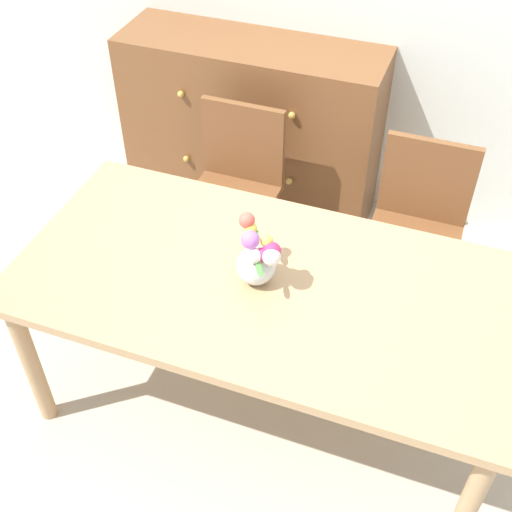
{
  "coord_description": "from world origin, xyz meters",
  "views": [
    {
      "loc": [
        0.55,
        -1.62,
        2.48
      ],
      "look_at": [
        -0.04,
        -0.01,
        0.88
      ],
      "focal_mm": 46.22,
      "sensor_mm": 36.0,
      "label": 1
    }
  ],
  "objects_px": {
    "dining_table": "(267,295)",
    "flower_vase": "(257,258)",
    "chair_left": "(236,182)",
    "chair_right": "(417,223)",
    "dresser": "(252,129)"
  },
  "relations": [
    {
      "from": "dining_table",
      "to": "flower_vase",
      "type": "relative_size",
      "value": 7.63
    },
    {
      "from": "flower_vase",
      "to": "chair_left",
      "type": "bearing_deg",
      "value": 116.68
    },
    {
      "from": "chair_left",
      "to": "flower_vase",
      "type": "distance_m",
      "value": 0.99
    },
    {
      "from": "dining_table",
      "to": "flower_vase",
      "type": "distance_m",
      "value": 0.2
    },
    {
      "from": "dining_table",
      "to": "chair_left",
      "type": "height_order",
      "value": "chair_left"
    },
    {
      "from": "chair_right",
      "to": "dresser",
      "type": "xyz_separation_m",
      "value": [
        -1.01,
        0.51,
        -0.02
      ]
    },
    {
      "from": "dining_table",
      "to": "dresser",
      "type": "xyz_separation_m",
      "value": [
        -0.56,
        1.33,
        -0.17
      ]
    },
    {
      "from": "dresser",
      "to": "dining_table",
      "type": "bearing_deg",
      "value": -67.24
    },
    {
      "from": "dining_table",
      "to": "dresser",
      "type": "bearing_deg",
      "value": 112.76
    },
    {
      "from": "dining_table",
      "to": "dresser",
      "type": "relative_size",
      "value": 1.35
    },
    {
      "from": "flower_vase",
      "to": "dining_table",
      "type": "bearing_deg",
      "value": 21.07
    },
    {
      "from": "chair_right",
      "to": "flower_vase",
      "type": "bearing_deg",
      "value": 59.73
    },
    {
      "from": "dining_table",
      "to": "chair_left",
      "type": "xyz_separation_m",
      "value": [
        -0.45,
        0.82,
        -0.16
      ]
    },
    {
      "from": "dresser",
      "to": "flower_vase",
      "type": "xyz_separation_m",
      "value": [
        0.52,
        -1.34,
        0.37
      ]
    },
    {
      "from": "dining_table",
      "to": "flower_vase",
      "type": "height_order",
      "value": "flower_vase"
    }
  ]
}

